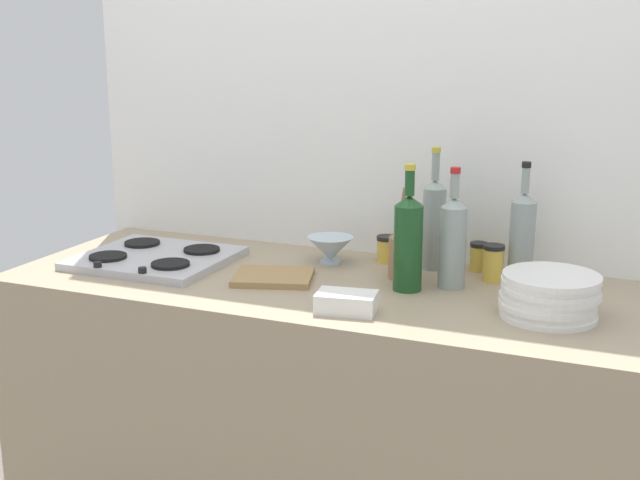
{
  "coord_description": "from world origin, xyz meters",
  "views": [
    {
      "loc": [
        0.86,
        -2.07,
        1.58
      ],
      "look_at": [
        0.0,
        0.0,
        1.02
      ],
      "focal_mm": 46.2,
      "sensor_mm": 36.0,
      "label": 1
    }
  ],
  "objects_px": {
    "condiment_jar_front": "(387,249)",
    "cutting_board": "(273,277)",
    "plate_stack": "(549,295)",
    "mixing_bowl": "(330,249)",
    "condiment_jar_rear": "(479,257)",
    "wine_bottle_leftmost": "(453,241)",
    "wine_bottle_mid_left": "(522,235)",
    "stovetop_hob": "(156,258)",
    "condiment_jar_spare": "(493,263)",
    "utensil_crock": "(404,256)",
    "wine_bottle_mid_right": "(408,241)",
    "wine_bottle_rightmost": "(434,222)",
    "butter_dish": "(346,302)"
  },
  "relations": [
    {
      "from": "condiment_jar_rear",
      "to": "wine_bottle_leftmost",
      "type": "bearing_deg",
      "value": -100.57
    },
    {
      "from": "wine_bottle_mid_left",
      "to": "wine_bottle_leftmost",
      "type": "bearing_deg",
      "value": -138.62
    },
    {
      "from": "plate_stack",
      "to": "wine_bottle_mid_right",
      "type": "relative_size",
      "value": 0.71
    },
    {
      "from": "stovetop_hob",
      "to": "condiment_jar_rear",
      "type": "xyz_separation_m",
      "value": [
        0.94,
        0.29,
        0.03
      ]
    },
    {
      "from": "mixing_bowl",
      "to": "condiment_jar_front",
      "type": "bearing_deg",
      "value": 27.93
    },
    {
      "from": "stovetop_hob",
      "to": "utensil_crock",
      "type": "bearing_deg",
      "value": 9.77
    },
    {
      "from": "plate_stack",
      "to": "condiment_jar_spare",
      "type": "bearing_deg",
      "value": 126.5
    },
    {
      "from": "stovetop_hob",
      "to": "wine_bottle_rightmost",
      "type": "bearing_deg",
      "value": 17.83
    },
    {
      "from": "condiment_jar_front",
      "to": "cutting_board",
      "type": "relative_size",
      "value": 0.37
    },
    {
      "from": "utensil_crock",
      "to": "plate_stack",
      "type": "bearing_deg",
      "value": -23.2
    },
    {
      "from": "wine_bottle_leftmost",
      "to": "condiment_jar_spare",
      "type": "bearing_deg",
      "value": 46.86
    },
    {
      "from": "butter_dish",
      "to": "cutting_board",
      "type": "distance_m",
      "value": 0.34
    },
    {
      "from": "plate_stack",
      "to": "utensil_crock",
      "type": "distance_m",
      "value": 0.47
    },
    {
      "from": "stovetop_hob",
      "to": "cutting_board",
      "type": "xyz_separation_m",
      "value": [
        0.42,
        -0.03,
        -0.0
      ]
    },
    {
      "from": "stovetop_hob",
      "to": "mixing_bowl",
      "type": "relative_size",
      "value": 3.14
    },
    {
      "from": "plate_stack",
      "to": "butter_dish",
      "type": "height_order",
      "value": "plate_stack"
    },
    {
      "from": "condiment_jar_rear",
      "to": "butter_dish",
      "type": "bearing_deg",
      "value": -114.74
    },
    {
      "from": "mixing_bowl",
      "to": "utensil_crock",
      "type": "xyz_separation_m",
      "value": [
        0.25,
        -0.06,
        0.02
      ]
    },
    {
      "from": "plate_stack",
      "to": "mixing_bowl",
      "type": "xyz_separation_m",
      "value": [
        -0.68,
        0.25,
        -0.01
      ]
    },
    {
      "from": "butter_dish",
      "to": "condiment_jar_spare",
      "type": "distance_m",
      "value": 0.5
    },
    {
      "from": "utensil_crock",
      "to": "condiment_jar_front",
      "type": "bearing_deg",
      "value": 124.02
    },
    {
      "from": "butter_dish",
      "to": "utensil_crock",
      "type": "bearing_deg",
      "value": 82.38
    },
    {
      "from": "plate_stack",
      "to": "condiment_jar_spare",
      "type": "height_order",
      "value": "plate_stack"
    },
    {
      "from": "wine_bottle_mid_left",
      "to": "condiment_jar_front",
      "type": "distance_m",
      "value": 0.42
    },
    {
      "from": "wine_bottle_leftmost",
      "to": "cutting_board",
      "type": "bearing_deg",
      "value": -165.31
    },
    {
      "from": "stovetop_hob",
      "to": "butter_dish",
      "type": "height_order",
      "value": "butter_dish"
    },
    {
      "from": "wine_bottle_mid_left",
      "to": "condiment_jar_spare",
      "type": "bearing_deg",
      "value": -148.01
    },
    {
      "from": "condiment_jar_rear",
      "to": "cutting_board",
      "type": "xyz_separation_m",
      "value": [
        -0.52,
        -0.32,
        -0.03
      ]
    },
    {
      "from": "wine_bottle_rightmost",
      "to": "butter_dish",
      "type": "distance_m",
      "value": 0.49
    },
    {
      "from": "mixing_bowl",
      "to": "cutting_board",
      "type": "relative_size",
      "value": 0.64
    },
    {
      "from": "utensil_crock",
      "to": "cutting_board",
      "type": "bearing_deg",
      "value": -154.37
    },
    {
      "from": "plate_stack",
      "to": "wine_bottle_mid_left",
      "type": "bearing_deg",
      "value": 111.64
    },
    {
      "from": "wine_bottle_mid_right",
      "to": "condiment_jar_rear",
      "type": "xyz_separation_m",
      "value": [
        0.14,
        0.26,
        -0.09
      ]
    },
    {
      "from": "condiment_jar_spare",
      "to": "condiment_jar_rear",
      "type": "bearing_deg",
      "value": 124.02
    },
    {
      "from": "wine_bottle_mid_left",
      "to": "cutting_board",
      "type": "relative_size",
      "value": 1.54
    },
    {
      "from": "wine_bottle_leftmost",
      "to": "butter_dish",
      "type": "height_order",
      "value": "wine_bottle_leftmost"
    },
    {
      "from": "plate_stack",
      "to": "utensil_crock",
      "type": "relative_size",
      "value": 0.89
    },
    {
      "from": "butter_dish",
      "to": "condiment_jar_rear",
      "type": "relative_size",
      "value": 1.74
    },
    {
      "from": "wine_bottle_mid_right",
      "to": "condiment_jar_front",
      "type": "height_order",
      "value": "wine_bottle_mid_right"
    },
    {
      "from": "utensil_crock",
      "to": "condiment_jar_rear",
      "type": "xyz_separation_m",
      "value": [
        0.18,
        0.16,
        -0.02
      ]
    },
    {
      "from": "wine_bottle_mid_left",
      "to": "stovetop_hob",
      "type": "bearing_deg",
      "value": -167.29
    },
    {
      "from": "cutting_board",
      "to": "wine_bottle_rightmost",
      "type": "bearing_deg",
      "value": 36.83
    },
    {
      "from": "stovetop_hob",
      "to": "wine_bottle_leftmost",
      "type": "relative_size",
      "value": 1.31
    },
    {
      "from": "stovetop_hob",
      "to": "cutting_board",
      "type": "bearing_deg",
      "value": -4.38
    },
    {
      "from": "wine_bottle_leftmost",
      "to": "wine_bottle_mid_right",
      "type": "height_order",
      "value": "wine_bottle_mid_right"
    },
    {
      "from": "butter_dish",
      "to": "cutting_board",
      "type": "xyz_separation_m",
      "value": [
        -0.29,
        0.18,
        -0.02
      ]
    },
    {
      "from": "wine_bottle_mid_right",
      "to": "condiment_jar_front",
      "type": "relative_size",
      "value": 4.25
    },
    {
      "from": "wine_bottle_mid_left",
      "to": "cutting_board",
      "type": "xyz_separation_m",
      "value": [
        -0.65,
        -0.27,
        -0.12
      ]
    },
    {
      "from": "mixing_bowl",
      "to": "cutting_board",
      "type": "xyz_separation_m",
      "value": [
        -0.08,
        -0.23,
        -0.04
      ]
    },
    {
      "from": "stovetop_hob",
      "to": "condiment_jar_rear",
      "type": "relative_size",
      "value": 5.13
    }
  ]
}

